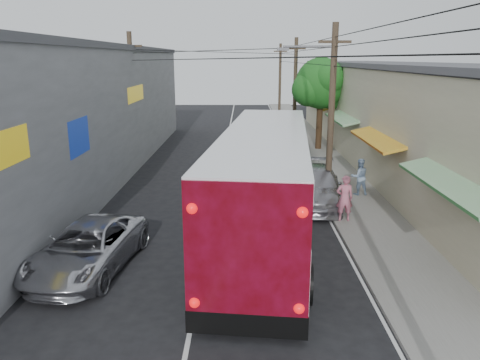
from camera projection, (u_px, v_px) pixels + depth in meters
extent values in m
cube|color=slate|center=(328.00, 168.00, 28.43)|extent=(3.00, 80.00, 0.12)
cube|color=beige|center=(396.00, 116.00, 29.59)|extent=(6.00, 40.00, 6.00)
cube|color=#4C4C51|center=(400.00, 65.00, 28.81)|extent=(6.20, 40.00, 0.30)
cube|color=#1A7824|center=(454.00, 182.00, 14.16)|extent=(1.39, 6.00, 0.46)
cube|color=#BF4916|center=(379.00, 138.00, 21.90)|extent=(1.39, 6.00, 0.46)
cube|color=#1A7824|center=(344.00, 117.00, 29.64)|extent=(1.39, 6.00, 0.46)
cube|color=#BF4916|center=(323.00, 105.00, 37.38)|extent=(1.39, 6.00, 0.46)
cube|color=#1A7824|center=(309.00, 97.00, 45.12)|extent=(1.39, 6.00, 0.46)
cube|color=gray|center=(65.00, 115.00, 25.73)|extent=(7.00, 36.00, 7.00)
cube|color=#4C4C51|center=(59.00, 47.00, 24.82)|extent=(7.20, 36.00, 0.30)
cube|color=#1433A5|center=(78.00, 137.00, 17.94)|extent=(0.12, 2.20, 1.40)
cube|color=yellow|center=(135.00, 94.00, 27.39)|extent=(0.12, 4.00, 0.90)
cylinder|color=#473828|center=(331.00, 117.00, 20.67)|extent=(0.28, 0.28, 8.00)
cube|color=#473828|center=(335.00, 42.00, 19.86)|extent=(1.40, 0.12, 0.12)
cylinder|color=#473828|center=(295.00, 93.00, 35.18)|extent=(0.28, 0.28, 8.00)
cube|color=#473828|center=(296.00, 49.00, 34.37)|extent=(1.40, 0.12, 0.12)
cylinder|color=#473828|center=(280.00, 82.00, 49.70)|extent=(0.28, 0.28, 8.00)
cube|color=#473828|center=(281.00, 51.00, 48.89)|extent=(1.40, 0.12, 0.12)
cylinder|color=#473828|center=(133.00, 102.00, 27.51)|extent=(0.28, 0.28, 8.00)
cube|color=#473828|center=(130.00, 46.00, 26.70)|extent=(1.40, 0.12, 0.12)
cylinder|color=#59595E|center=(309.00, 47.00, 19.92)|extent=(2.20, 0.10, 0.10)
cube|color=#59595E|center=(283.00, 49.00, 19.95)|extent=(0.50, 0.18, 0.12)
cylinder|color=#3F2B19|center=(319.00, 123.00, 33.75)|extent=(0.44, 0.44, 4.00)
sphere|color=#154C14|center=(321.00, 83.00, 33.04)|extent=(3.60, 3.60, 3.60)
sphere|color=#154C14|center=(333.00, 91.00, 33.76)|extent=(2.60, 2.60, 2.60)
sphere|color=#154C14|center=(309.00, 89.00, 32.76)|extent=(2.40, 2.40, 2.40)
sphere|color=#154C14|center=(329.00, 78.00, 31.97)|extent=(2.20, 2.20, 2.20)
sphere|color=#154C14|center=(315.00, 80.00, 33.86)|extent=(2.00, 2.00, 2.00)
cube|color=white|center=(264.00, 203.00, 17.33)|extent=(4.28, 14.01, 2.18)
cube|color=black|center=(266.00, 157.00, 17.48)|extent=(4.06, 11.72, 1.15)
cube|color=white|center=(265.00, 139.00, 16.72)|extent=(4.28, 14.01, 0.57)
cube|color=maroon|center=(247.00, 254.00, 10.44)|extent=(2.84, 0.39, 3.33)
cube|color=black|center=(246.00, 325.00, 10.89)|extent=(2.87, 0.41, 0.57)
sphere|color=red|center=(195.00, 302.00, 10.85)|extent=(0.25, 0.25, 0.25)
sphere|color=red|center=(299.00, 308.00, 10.60)|extent=(0.25, 0.25, 0.25)
sphere|color=red|center=(192.00, 208.00, 10.27)|extent=(0.25, 0.25, 0.25)
sphere|color=red|center=(303.00, 212.00, 10.01)|extent=(0.25, 0.25, 0.25)
cylinder|color=black|center=(202.00, 278.00, 13.04)|extent=(0.46, 1.18, 1.15)
cylinder|color=black|center=(306.00, 284.00, 12.73)|extent=(0.46, 1.18, 1.15)
cylinder|color=black|center=(237.00, 195.00, 20.99)|extent=(0.46, 1.18, 1.15)
cylinder|color=black|center=(301.00, 197.00, 20.68)|extent=(0.46, 1.18, 1.15)
cylinder|color=black|center=(241.00, 185.00, 22.64)|extent=(0.46, 1.18, 1.15)
cylinder|color=black|center=(301.00, 187.00, 22.34)|extent=(0.46, 1.18, 1.15)
imported|color=#BBBAC1|center=(88.00, 248.00, 14.72)|extent=(3.13, 5.59, 1.48)
imported|color=#95939B|center=(315.00, 186.00, 21.48)|extent=(2.98, 5.98, 1.67)
imported|color=#28282D|center=(293.00, 149.00, 31.02)|extent=(2.07, 4.21, 1.38)
imported|color=black|center=(279.00, 136.00, 35.41)|extent=(2.26, 5.04, 1.60)
imported|color=#C76982|center=(345.00, 198.00, 18.82)|extent=(0.70, 0.47, 1.88)
imported|color=#86A1C3|center=(359.00, 177.00, 22.46)|extent=(0.94, 0.78, 1.77)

